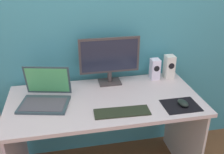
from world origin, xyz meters
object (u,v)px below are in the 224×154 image
object	(u,v)px
laptop	(45,96)
mouse	(183,103)
monitor	(110,59)
keyboard_external	(122,112)
speaker_near_monitor	(155,69)
speaker_right	(169,67)

from	to	relation	value
laptop	mouse	size ratio (longest dim) A/B	3.90
monitor	mouse	xyz separation A→B (m)	(0.44, -0.45, -0.19)
monitor	laptop	xyz separation A→B (m)	(-0.51, -0.22, -0.16)
monitor	keyboard_external	world-z (taller)	monitor
speaker_near_monitor	keyboard_external	world-z (taller)	speaker_near_monitor
monitor	speaker_near_monitor	world-z (taller)	monitor
speaker_right	mouse	distance (m)	0.47
keyboard_external	mouse	world-z (taller)	mouse
speaker_right	mouse	bearing A→B (deg)	-100.12
speaker_right	laptop	size ratio (longest dim) A/B	0.51
mouse	speaker_right	bearing A→B (deg)	70.41
monitor	speaker_near_monitor	size ratio (longest dim) A/B	2.75
speaker_right	laptop	world-z (taller)	laptop
monitor	laptop	size ratio (longest dim) A/B	1.25
speaker_right	speaker_near_monitor	world-z (taller)	speaker_right
speaker_right	laptop	distance (m)	1.05
laptop	keyboard_external	xyz separation A→B (m)	(0.50, -0.24, -0.04)
monitor	laptop	bearing A→B (deg)	-156.92
keyboard_external	monitor	bearing A→B (deg)	91.95
mouse	keyboard_external	bearing A→B (deg)	170.99
speaker_right	keyboard_external	size ratio (longest dim) A/B	0.53
monitor	speaker_right	xyz separation A→B (m)	(0.52, 0.00, -0.11)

